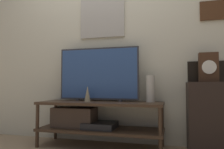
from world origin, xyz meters
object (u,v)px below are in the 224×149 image
vase_slim_bronze (87,94)px  vase_tall_ceramic (151,89)px  mantel_clock (208,67)px  television (98,74)px

vase_slim_bronze → vase_tall_ceramic: bearing=9.4°
vase_slim_bronze → mantel_clock: 1.37m
vase_slim_bronze → mantel_clock: (1.34, 0.07, 0.29)m
television → mantel_clock: 1.24m
television → vase_tall_ceramic: size_ratio=3.22×
vase_tall_ceramic → vase_slim_bronze: (-0.73, -0.12, -0.06)m
television → vase_slim_bronze: television is taller
television → vase_slim_bronze: (-0.10, -0.10, -0.24)m
vase_slim_bronze → television: bearing=45.7°
vase_tall_ceramic → vase_slim_bronze: size_ratio=1.69×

